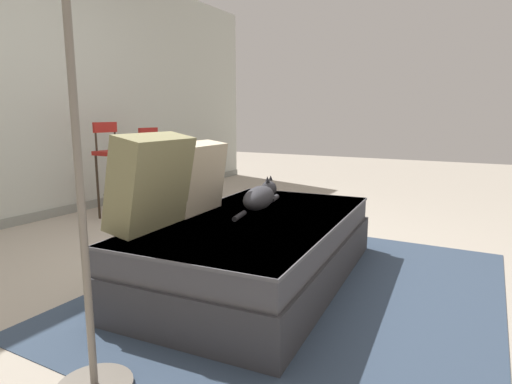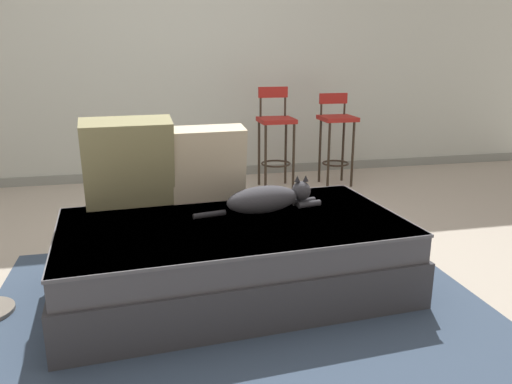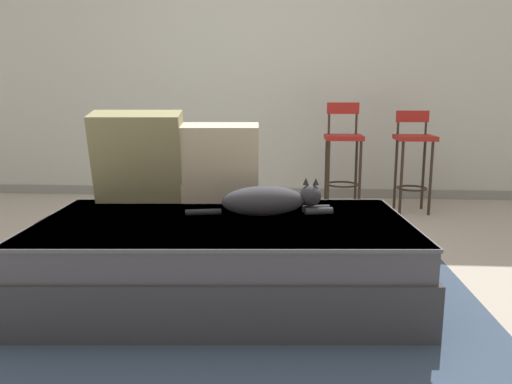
# 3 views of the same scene
# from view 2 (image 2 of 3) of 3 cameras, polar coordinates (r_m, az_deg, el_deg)

# --- Properties ---
(ground_plane) EXTENTS (16.00, 16.00, 0.00)m
(ground_plane) POSITION_cam_2_polar(r_m,az_deg,el_deg) (3.16, -3.88, -7.83)
(ground_plane) COLOR #A89E8E
(ground_plane) RESTS_ON ground
(wall_back_panel) EXTENTS (8.00, 0.10, 2.60)m
(wall_back_panel) POSITION_cam_2_polar(r_m,az_deg,el_deg) (5.13, -8.22, 16.04)
(wall_back_panel) COLOR #B7BCB2
(wall_back_panel) RESTS_ON ground
(wall_baseboard_trim) EXTENTS (8.00, 0.02, 0.09)m
(wall_baseboard_trim) POSITION_cam_2_polar(r_m,az_deg,el_deg) (5.22, -7.63, 2.16)
(wall_baseboard_trim) COLOR gray
(wall_baseboard_trim) RESTS_ON ground
(area_rug) EXTENTS (2.51, 2.11, 0.01)m
(area_rug) POSITION_cam_2_polar(r_m,az_deg,el_deg) (2.54, -1.36, -13.96)
(area_rug) COLOR #334256
(area_rug) RESTS_ON ground
(couch) EXTENTS (1.88, 1.13, 0.40)m
(couch) POSITION_cam_2_polar(r_m,az_deg,el_deg) (2.72, -2.65, -7.19)
(couch) COLOR #353539
(couch) RESTS_ON ground
(throw_pillow_corner) EXTENTS (0.51, 0.30, 0.52)m
(throw_pillow_corner) POSITION_cam_2_polar(r_m,az_deg,el_deg) (2.90, -14.37, 3.27)
(throw_pillow_corner) COLOR #847F56
(throw_pillow_corner) RESTS_ON couch
(throw_pillow_middle) EXTENTS (0.44, 0.24, 0.45)m
(throw_pillow_middle) POSITION_cam_2_polar(r_m,az_deg,el_deg) (2.96, -5.52, 3.25)
(throw_pillow_middle) COLOR beige
(throw_pillow_middle) RESTS_ON couch
(cat) EXTENTS (0.74, 0.25, 0.19)m
(cat) POSITION_cam_2_polar(r_m,az_deg,el_deg) (2.76, 1.34, -0.78)
(cat) COLOR #333338
(cat) RESTS_ON couch
(bar_stool_near_window) EXTENTS (0.32, 0.32, 0.94)m
(bar_stool_near_window) POSITION_cam_2_polar(r_m,az_deg,el_deg) (4.70, 2.27, 6.95)
(bar_stool_near_window) COLOR #2D2319
(bar_stool_near_window) RESTS_ON ground
(bar_stool_by_doorway) EXTENTS (0.32, 0.32, 0.87)m
(bar_stool_by_doorway) POSITION_cam_2_polar(r_m,az_deg,el_deg) (4.89, 9.17, 7.05)
(bar_stool_by_doorway) COLOR #2D2319
(bar_stool_by_doorway) RESTS_ON ground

